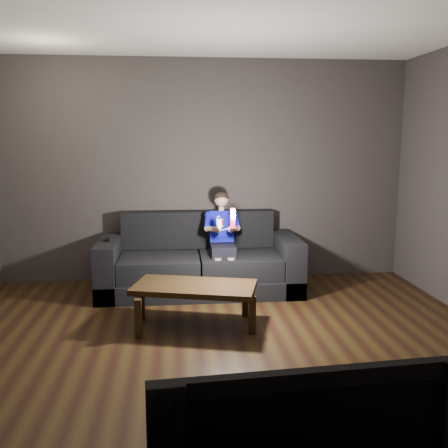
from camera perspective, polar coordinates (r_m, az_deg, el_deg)
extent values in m
plane|color=black|center=(4.06, 0.02, -15.74)|extent=(5.00, 5.00, 0.00)
cube|color=#3C3634|center=(6.17, -2.26, 6.06)|extent=(5.00, 0.04, 2.70)
cube|color=#3C3634|center=(1.27, 11.22, -8.90)|extent=(5.00, 0.04, 2.70)
cube|color=black|center=(5.84, -2.80, -6.67)|extent=(2.28, 0.99, 0.20)
cube|color=black|center=(5.68, -7.39, -4.93)|extent=(0.89, 0.70, 0.24)
cube|color=black|center=(5.72, 1.83, -4.75)|extent=(0.89, 0.70, 0.24)
cube|color=black|center=(6.08, -3.02, -0.58)|extent=(1.83, 0.23, 0.45)
cube|color=black|center=(5.83, -13.00, -4.78)|extent=(0.23, 0.99, 0.62)
cube|color=black|center=(5.92, 7.20, -4.37)|extent=(0.23, 0.99, 0.62)
cube|color=black|center=(5.64, -0.13, -3.05)|extent=(0.27, 0.34, 0.13)
cube|color=#020087|center=(5.76, -0.30, -0.28)|extent=(0.27, 0.19, 0.38)
cube|color=#E3EA05|center=(5.68, -0.23, 0.13)|extent=(0.08, 0.08, 0.09)
cube|color=#CE0200|center=(5.68, -0.23, 0.12)|extent=(0.05, 0.05, 0.06)
cylinder|color=tan|center=(5.73, -0.31, 1.77)|extent=(0.06, 0.06, 0.05)
sphere|color=tan|center=(5.72, -0.31, 2.81)|extent=(0.16, 0.16, 0.16)
ellipsoid|color=black|center=(5.72, -0.32, 3.00)|extent=(0.17, 0.17, 0.15)
cylinder|color=#020087|center=(5.68, -1.93, 0.27)|extent=(0.07, 0.20, 0.17)
cylinder|color=#020087|center=(5.71, 1.42, 0.32)|extent=(0.07, 0.20, 0.17)
cylinder|color=tan|center=(5.55, -1.32, -0.39)|extent=(0.13, 0.21, 0.09)
cylinder|color=tan|center=(5.57, 1.19, -0.34)|extent=(0.13, 0.21, 0.09)
sphere|color=tan|center=(5.47, -0.73, -0.63)|extent=(0.08, 0.08, 0.08)
sphere|color=tan|center=(5.49, 0.78, -0.60)|extent=(0.08, 0.08, 0.08)
cylinder|color=tan|center=(5.50, -0.71, -5.50)|extent=(0.08, 0.08, 0.31)
cylinder|color=tan|center=(5.52, 0.80, -5.46)|extent=(0.08, 0.08, 0.31)
cube|color=#E61140|center=(5.27, 1.01, 0.66)|extent=(0.06, 0.09, 0.22)
cube|color=maroon|center=(5.23, 1.05, 1.28)|extent=(0.04, 0.01, 0.03)
cylinder|color=white|center=(5.25, 1.04, 0.46)|extent=(0.02, 0.01, 0.02)
ellipsoid|color=white|center=(5.27, -0.56, 0.13)|extent=(0.09, 0.11, 0.16)
cylinder|color=black|center=(5.22, -0.53, 0.71)|extent=(0.03, 0.01, 0.03)
cube|color=black|center=(5.70, -13.19, -1.74)|extent=(0.07, 0.15, 0.03)
cube|color=black|center=(5.75, -13.13, -1.50)|extent=(0.02, 0.02, 0.00)
cube|color=black|center=(4.69, -3.38, -7.23)|extent=(1.23, 0.83, 0.05)
cube|color=black|center=(4.54, -9.77, -10.62)|extent=(0.06, 0.06, 0.36)
cube|color=black|center=(4.58, 3.24, -10.32)|extent=(0.06, 0.06, 0.36)
cube|color=black|center=(4.98, -9.40, -8.78)|extent=(0.06, 0.06, 0.36)
cube|color=black|center=(5.01, 2.43, -8.53)|extent=(0.06, 0.06, 0.36)
imported|color=black|center=(1.71, 9.30, -23.21)|extent=(0.98, 0.20, 0.56)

